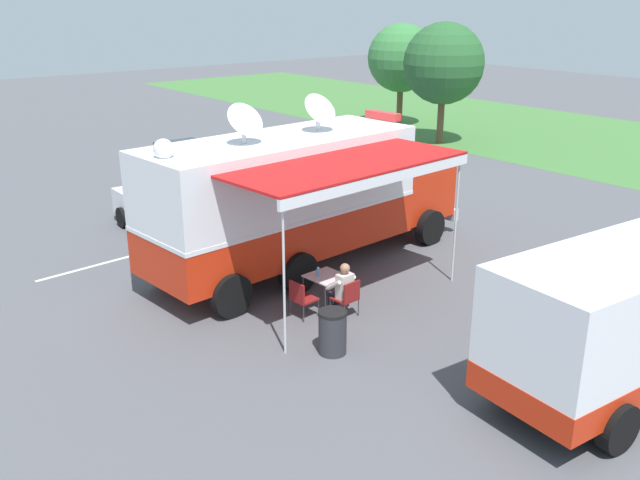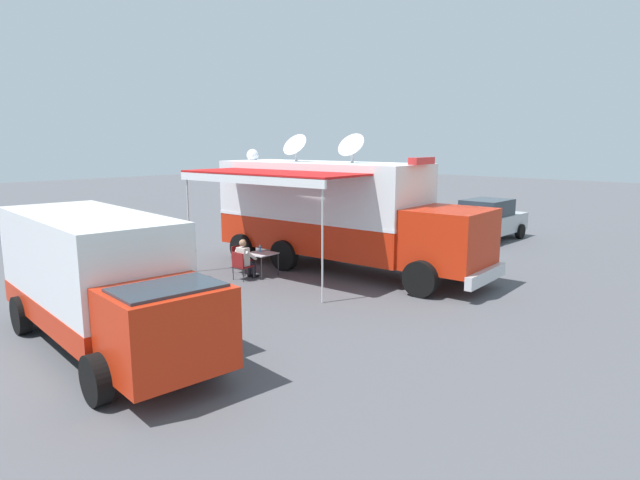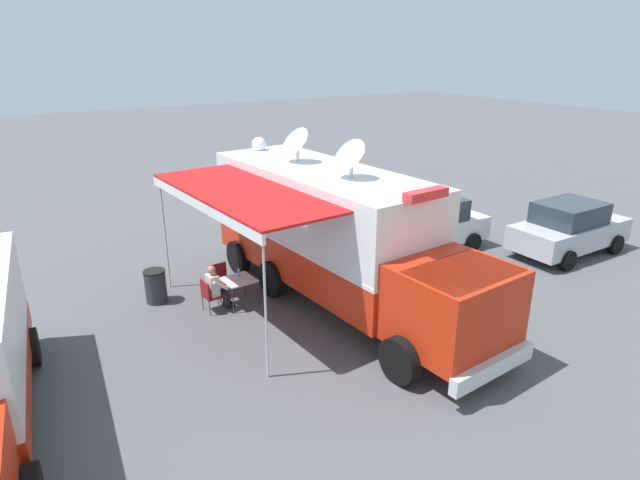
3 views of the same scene
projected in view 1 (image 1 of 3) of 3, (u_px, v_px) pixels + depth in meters
ground_plane at (283, 271)px, 17.88m from camera, size 100.00×100.00×0.00m
lot_stripe at (123, 258)px, 18.78m from camera, size 0.47×4.80×0.01m
command_truck at (304, 194)px, 17.69m from camera, size 5.40×9.64×4.53m
folding_table at (326, 278)px, 15.72m from camera, size 0.86×0.86×0.73m
water_bottle at (318, 272)px, 15.64m from camera, size 0.07×0.07×0.22m
folding_chair_at_table at (348, 296)px, 15.17m from camera, size 0.51×0.51×0.87m
folding_chair_beside_table at (301, 296)px, 15.15m from camera, size 0.51×0.51×0.87m
seated_responder at (342, 288)px, 15.25m from camera, size 0.68×0.58×1.25m
trash_bin at (333, 332)px, 13.66m from camera, size 0.57×0.57×0.91m
support_truck at (639, 316)px, 12.23m from camera, size 2.80×6.95×2.70m
car_behind_truck at (187, 168)px, 24.91m from camera, size 4.21×2.04×1.76m
car_far_corner at (166, 204)px, 20.54m from camera, size 4.26×2.12×1.76m
tree_far_left at (401, 58)px, 36.84m from camera, size 3.61×3.61×5.40m
tree_left_of_centre at (444, 64)px, 32.16m from camera, size 3.77×3.77×5.64m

